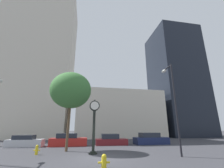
{
  "coord_description": "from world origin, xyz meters",
  "views": [
    {
      "loc": [
        -1.29,
        -11.62,
        2.07
      ],
      "look_at": [
        2.8,
        10.8,
        8.76
      ],
      "focal_mm": 24.0,
      "sensor_mm": 36.0,
      "label": 1
    }
  ],
  "objects_px": {
    "car_maroon": "(111,140)",
    "car_navy": "(151,139)",
    "car_red": "(68,141)",
    "fire_hydrant_near": "(104,161)",
    "street_lamp_right": "(172,94)",
    "car_silver": "(25,142)",
    "street_clock": "(94,119)",
    "fire_hydrant_far": "(37,150)",
    "bare_tree": "(71,90)"
  },
  "relations": [
    {
      "from": "car_maroon",
      "to": "car_navy",
      "type": "bearing_deg",
      "value": 0.87
    },
    {
      "from": "car_red",
      "to": "car_navy",
      "type": "height_order",
      "value": "car_navy"
    },
    {
      "from": "fire_hydrant_near",
      "to": "street_lamp_right",
      "type": "bearing_deg",
      "value": 22.95
    },
    {
      "from": "car_silver",
      "to": "car_maroon",
      "type": "xyz_separation_m",
      "value": [
        9.98,
        0.17,
        0.02
      ]
    },
    {
      "from": "street_clock",
      "to": "car_silver",
      "type": "height_order",
      "value": "street_clock"
    },
    {
      "from": "car_silver",
      "to": "street_lamp_right",
      "type": "relative_size",
      "value": 0.52
    },
    {
      "from": "car_maroon",
      "to": "fire_hydrant_far",
      "type": "distance_m",
      "value": 9.28
    },
    {
      "from": "car_navy",
      "to": "bare_tree",
      "type": "distance_m",
      "value": 12.32
    },
    {
      "from": "fire_hydrant_near",
      "to": "bare_tree",
      "type": "distance_m",
      "value": 8.88
    },
    {
      "from": "car_navy",
      "to": "street_lamp_right",
      "type": "height_order",
      "value": "street_lamp_right"
    },
    {
      "from": "fire_hydrant_near",
      "to": "car_red",
      "type": "bearing_deg",
      "value": 104.96
    },
    {
      "from": "fire_hydrant_near",
      "to": "street_clock",
      "type": "bearing_deg",
      "value": 93.67
    },
    {
      "from": "car_maroon",
      "to": "car_red",
      "type": "bearing_deg",
      "value": -175.42
    },
    {
      "from": "fire_hydrant_far",
      "to": "street_lamp_right",
      "type": "xyz_separation_m",
      "value": [
        10.92,
        -2.57,
        4.46
      ]
    },
    {
      "from": "car_red",
      "to": "bare_tree",
      "type": "relative_size",
      "value": 0.57
    },
    {
      "from": "car_maroon",
      "to": "bare_tree",
      "type": "height_order",
      "value": "bare_tree"
    },
    {
      "from": "street_clock",
      "to": "fire_hydrant_far",
      "type": "xyz_separation_m",
      "value": [
        -4.5,
        0.51,
        -2.45
      ]
    },
    {
      "from": "car_red",
      "to": "bare_tree",
      "type": "height_order",
      "value": "bare_tree"
    },
    {
      "from": "fire_hydrant_near",
      "to": "fire_hydrant_far",
      "type": "bearing_deg",
      "value": 132.89
    },
    {
      "from": "fire_hydrant_far",
      "to": "bare_tree",
      "type": "xyz_separation_m",
      "value": [
        2.17,
        1.39,
        5.36
      ]
    },
    {
      "from": "car_red",
      "to": "car_navy",
      "type": "relative_size",
      "value": 0.96
    },
    {
      "from": "car_navy",
      "to": "car_red",
      "type": "bearing_deg",
      "value": 178.67
    },
    {
      "from": "car_navy",
      "to": "street_lamp_right",
      "type": "bearing_deg",
      "value": -102.45
    },
    {
      "from": "car_navy",
      "to": "fire_hydrant_near",
      "type": "bearing_deg",
      "value": -126.94
    },
    {
      "from": "street_clock",
      "to": "car_red",
      "type": "distance_m",
      "value": 7.09
    },
    {
      "from": "car_silver",
      "to": "street_lamp_right",
      "type": "bearing_deg",
      "value": -29.08
    },
    {
      "from": "car_maroon",
      "to": "bare_tree",
      "type": "bearing_deg",
      "value": -135.51
    },
    {
      "from": "fire_hydrant_far",
      "to": "fire_hydrant_near",
      "type": "bearing_deg",
      "value": -47.11
    },
    {
      "from": "bare_tree",
      "to": "street_clock",
      "type": "bearing_deg",
      "value": -39.17
    },
    {
      "from": "fire_hydrant_near",
      "to": "car_maroon",
      "type": "bearing_deg",
      "value": 78.21
    },
    {
      "from": "fire_hydrant_far",
      "to": "bare_tree",
      "type": "distance_m",
      "value": 5.95
    },
    {
      "from": "car_red",
      "to": "car_silver",
      "type": "bearing_deg",
      "value": 177.74
    },
    {
      "from": "car_maroon",
      "to": "street_clock",
      "type": "bearing_deg",
      "value": -110.23
    },
    {
      "from": "car_maroon",
      "to": "fire_hydrant_far",
      "type": "height_order",
      "value": "car_maroon"
    },
    {
      "from": "car_navy",
      "to": "fire_hydrant_near",
      "type": "xyz_separation_m",
      "value": [
        -7.64,
        -11.03,
        -0.26
      ]
    },
    {
      "from": "bare_tree",
      "to": "car_maroon",
      "type": "bearing_deg",
      "value": 42.67
    },
    {
      "from": "fire_hydrant_far",
      "to": "car_silver",
      "type": "bearing_deg",
      "value": 116.33
    },
    {
      "from": "car_navy",
      "to": "car_maroon",
      "type": "bearing_deg",
      "value": 176.83
    },
    {
      "from": "car_red",
      "to": "fire_hydrant_near",
      "type": "bearing_deg",
      "value": -76.38
    },
    {
      "from": "street_clock",
      "to": "car_silver",
      "type": "relative_size",
      "value": 1.16
    },
    {
      "from": "fire_hydrant_far",
      "to": "street_lamp_right",
      "type": "distance_m",
      "value": 12.07
    },
    {
      "from": "car_navy",
      "to": "fire_hydrant_far",
      "type": "bearing_deg",
      "value": -156.99
    },
    {
      "from": "car_red",
      "to": "car_navy",
      "type": "bearing_deg",
      "value": -0.45
    },
    {
      "from": "car_maroon",
      "to": "fire_hydrant_far",
      "type": "xyz_separation_m",
      "value": [
        -7.12,
        -5.95,
        -0.18
      ]
    },
    {
      "from": "street_lamp_right",
      "to": "bare_tree",
      "type": "xyz_separation_m",
      "value": [
        -8.75,
        3.96,
        0.89
      ]
    },
    {
      "from": "car_maroon",
      "to": "street_lamp_right",
      "type": "relative_size",
      "value": 0.53
    },
    {
      "from": "car_maroon",
      "to": "car_navy",
      "type": "relative_size",
      "value": 0.88
    },
    {
      "from": "car_red",
      "to": "fire_hydrant_far",
      "type": "distance_m",
      "value": 6.01
    },
    {
      "from": "street_clock",
      "to": "car_red",
      "type": "bearing_deg",
      "value": 112.75
    },
    {
      "from": "car_navy",
      "to": "street_lamp_right",
      "type": "distance_m",
      "value": 9.56
    }
  ]
}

